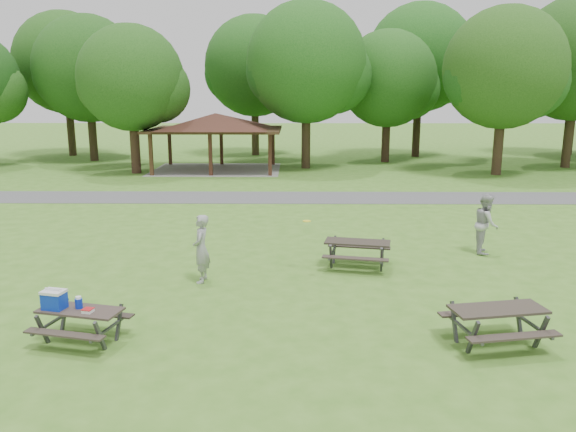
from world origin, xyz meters
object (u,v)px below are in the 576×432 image
at_px(frisbee_thrower, 201,249).
at_px(frisbee_catcher, 486,224).
at_px(picnic_table_near, 72,311).
at_px(picnic_table_middle, 357,247).

bearing_deg(frisbee_thrower, frisbee_catcher, 110.00).
bearing_deg(picnic_table_near, frisbee_catcher, 31.99).
xyz_separation_m(picnic_table_middle, frisbee_thrower, (-4.45, -1.36, 0.34)).
bearing_deg(frisbee_catcher, picnic_table_near, 135.16).
relative_size(frisbee_thrower, frisbee_catcher, 0.97).
distance_m(picnic_table_near, frisbee_catcher, 12.85).
xyz_separation_m(picnic_table_near, picnic_table_middle, (6.55, 5.20, -0.08)).
relative_size(picnic_table_middle, frisbee_catcher, 1.12).
height_order(frisbee_thrower, frisbee_catcher, frisbee_catcher).
height_order(picnic_table_near, frisbee_thrower, frisbee_thrower).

